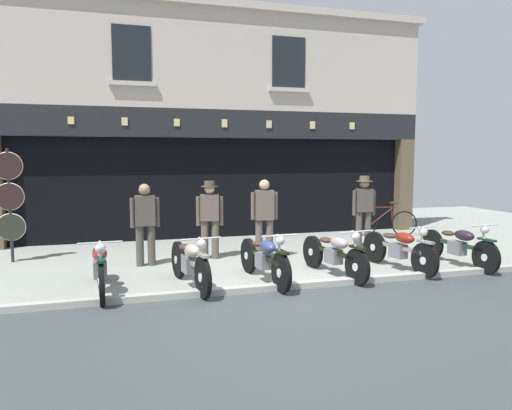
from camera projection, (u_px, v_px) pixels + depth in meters
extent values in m
cube|color=gray|center=(224.00, 240.00, 12.51)|extent=(23.18, 10.00, 0.08)
cube|color=#A7A69D|center=(291.00, 288.00, 7.81)|extent=(23.18, 0.16, 0.18)
cube|color=black|center=(207.00, 184.00, 14.57)|extent=(10.29, 4.00, 2.60)
cube|color=brown|center=(403.00, 185.00, 14.06)|extent=(0.44, 0.36, 2.60)
cube|color=black|center=(219.00, 182.00, 12.88)|extent=(9.84, 0.03, 2.18)
cube|color=black|center=(222.00, 124.00, 12.32)|extent=(11.18, 0.24, 0.70)
cube|color=#DBC684|center=(71.00, 120.00, 11.17)|extent=(0.14, 0.03, 0.17)
cube|color=#DBC684|center=(125.00, 121.00, 11.51)|extent=(0.14, 0.03, 0.19)
cube|color=#DBC684|center=(177.00, 122.00, 11.86)|extent=(0.14, 0.03, 0.18)
cube|color=#DBC684|center=(225.00, 123.00, 12.20)|extent=(0.14, 0.03, 0.20)
cube|color=#DBC684|center=(269.00, 124.00, 12.53)|extent=(0.14, 0.03, 0.19)
cube|color=#DBC684|center=(313.00, 125.00, 12.87)|extent=(0.14, 0.03, 0.20)
cube|color=#DBC684|center=(352.00, 126.00, 13.20)|extent=(0.14, 0.03, 0.18)
cube|color=#C1B3A3|center=(221.00, 60.00, 12.23)|extent=(11.18, 0.40, 2.49)
cube|color=black|center=(132.00, 53.00, 11.41)|extent=(0.90, 0.02, 1.30)
cube|color=#C1B3A3|center=(132.00, 83.00, 11.44)|extent=(1.10, 0.12, 0.10)
cube|color=black|center=(289.00, 62.00, 12.52)|extent=(0.90, 0.02, 1.30)
cube|color=#C1B3A3|center=(289.00, 90.00, 12.55)|extent=(1.10, 0.12, 0.10)
cube|color=#C1B3A3|center=(222.00, 4.00, 12.00)|extent=(11.48, 0.44, 0.18)
cylinder|color=black|center=(102.00, 283.00, 6.93)|extent=(0.10, 0.65, 0.64)
cylinder|color=silver|center=(102.00, 283.00, 6.93)|extent=(0.11, 0.15, 0.14)
cylinder|color=black|center=(99.00, 263.00, 8.25)|extent=(0.11, 0.65, 0.64)
cylinder|color=silver|center=(99.00, 263.00, 8.25)|extent=(0.12, 0.15, 0.14)
cube|color=#113628|center=(100.00, 265.00, 7.57)|extent=(0.14, 1.30, 0.07)
cube|color=slate|center=(100.00, 269.00, 7.58)|extent=(0.22, 0.33, 0.26)
ellipsoid|color=maroon|center=(100.00, 254.00, 7.39)|extent=(0.24, 0.47, 0.20)
ellipsoid|color=#38281E|center=(99.00, 250.00, 7.79)|extent=(0.22, 0.31, 0.10)
cube|color=#113628|center=(101.00, 260.00, 6.89)|extent=(0.12, 0.36, 0.04)
sphere|color=silver|center=(100.00, 248.00, 6.93)|extent=(0.15, 0.15, 0.15)
cylinder|color=silver|center=(100.00, 243.00, 6.92)|extent=(0.62, 0.06, 0.02)
cylinder|color=silver|center=(101.00, 263.00, 6.93)|extent=(0.05, 0.28, 0.61)
cylinder|color=black|center=(203.00, 277.00, 7.26)|extent=(0.16, 0.65, 0.64)
cylinder|color=silver|center=(203.00, 277.00, 7.26)|extent=(0.12, 0.15, 0.14)
cylinder|color=black|center=(178.00, 260.00, 8.50)|extent=(0.17, 0.65, 0.64)
cylinder|color=silver|center=(178.00, 260.00, 8.50)|extent=(0.13, 0.16, 0.14)
cube|color=gray|center=(190.00, 261.00, 7.87)|extent=(0.25, 1.26, 0.07)
cube|color=slate|center=(190.00, 265.00, 7.88)|extent=(0.24, 0.34, 0.26)
ellipsoid|color=#A89A90|center=(192.00, 250.00, 7.70)|extent=(0.28, 0.49, 0.20)
ellipsoid|color=#38281E|center=(185.00, 247.00, 8.07)|extent=(0.24, 0.33, 0.10)
cube|color=gray|center=(203.00, 255.00, 7.23)|extent=(0.15, 0.37, 0.04)
sphere|color=silver|center=(201.00, 244.00, 7.27)|extent=(0.15, 0.15, 0.15)
cylinder|color=silver|center=(201.00, 239.00, 7.26)|extent=(0.62, 0.11, 0.02)
cylinder|color=silver|center=(202.00, 258.00, 7.27)|extent=(0.07, 0.27, 0.61)
cylinder|color=black|center=(281.00, 273.00, 7.56)|extent=(0.13, 0.63, 0.63)
cylinder|color=silver|center=(281.00, 273.00, 7.56)|extent=(0.11, 0.15, 0.14)
cylinder|color=black|center=(249.00, 256.00, 8.87)|extent=(0.14, 0.64, 0.63)
cylinder|color=silver|center=(249.00, 256.00, 8.87)|extent=(0.12, 0.15, 0.14)
cube|color=black|center=(264.00, 257.00, 8.21)|extent=(0.20, 1.31, 0.07)
cube|color=slate|center=(264.00, 261.00, 8.21)|extent=(0.23, 0.34, 0.26)
ellipsoid|color=navy|center=(268.00, 247.00, 8.03)|extent=(0.26, 0.48, 0.20)
ellipsoid|color=#38281E|center=(258.00, 244.00, 8.42)|extent=(0.23, 0.32, 0.10)
cube|color=black|center=(281.00, 252.00, 7.53)|extent=(0.13, 0.37, 0.04)
sphere|color=silver|center=(280.00, 241.00, 7.57)|extent=(0.15, 0.15, 0.15)
cylinder|color=silver|center=(280.00, 236.00, 7.56)|extent=(0.62, 0.08, 0.02)
cylinder|color=silver|center=(280.00, 254.00, 7.57)|extent=(0.06, 0.28, 0.61)
cylinder|color=black|center=(357.00, 267.00, 8.00)|extent=(0.16, 0.62, 0.61)
cylinder|color=silver|center=(357.00, 267.00, 8.00)|extent=(0.12, 0.15, 0.13)
cylinder|color=black|center=(313.00, 252.00, 9.27)|extent=(0.17, 0.62, 0.61)
cylinder|color=silver|center=(313.00, 252.00, 9.27)|extent=(0.13, 0.15, 0.13)
cube|color=black|center=(333.00, 252.00, 8.62)|extent=(0.26, 1.29, 0.07)
cube|color=slate|center=(333.00, 256.00, 8.63)|extent=(0.24, 0.35, 0.26)
ellipsoid|color=gray|center=(339.00, 243.00, 8.45)|extent=(0.28, 0.49, 0.20)
ellipsoid|color=#38281E|center=(326.00, 240.00, 8.83)|extent=(0.24, 0.33, 0.10)
cube|color=black|center=(358.00, 248.00, 7.97)|extent=(0.15, 0.37, 0.04)
sphere|color=silver|center=(356.00, 237.00, 8.01)|extent=(0.15, 0.15, 0.15)
cylinder|color=silver|center=(356.00, 232.00, 8.00)|extent=(0.62, 0.11, 0.02)
cylinder|color=silver|center=(356.00, 249.00, 8.01)|extent=(0.07, 0.26, 0.61)
cylinder|color=black|center=(425.00, 261.00, 8.46)|extent=(0.16, 0.63, 0.62)
cylinder|color=silver|center=(425.00, 261.00, 8.46)|extent=(0.12, 0.15, 0.14)
cylinder|color=black|center=(375.00, 247.00, 9.71)|extent=(0.17, 0.63, 0.62)
cylinder|color=silver|center=(375.00, 247.00, 9.71)|extent=(0.13, 0.15, 0.14)
cube|color=gray|center=(398.00, 247.00, 9.07)|extent=(0.25, 1.26, 0.07)
cube|color=slate|center=(398.00, 251.00, 9.08)|extent=(0.24, 0.35, 0.26)
ellipsoid|color=maroon|center=(405.00, 238.00, 8.90)|extent=(0.28, 0.49, 0.20)
ellipsoid|color=#38281E|center=(390.00, 236.00, 9.28)|extent=(0.24, 0.33, 0.10)
cube|color=gray|center=(425.00, 242.00, 8.43)|extent=(0.15, 0.37, 0.04)
sphere|color=silver|center=(423.00, 232.00, 8.47)|extent=(0.15, 0.15, 0.15)
cylinder|color=silver|center=(423.00, 227.00, 8.46)|extent=(0.62, 0.11, 0.02)
cylinder|color=silver|center=(424.00, 244.00, 8.47)|extent=(0.08, 0.29, 0.60)
cylinder|color=black|center=(486.00, 257.00, 8.76)|extent=(0.12, 0.61, 0.61)
cylinder|color=silver|center=(486.00, 257.00, 8.76)|extent=(0.11, 0.14, 0.13)
cylinder|color=black|center=(432.00, 244.00, 10.08)|extent=(0.13, 0.61, 0.61)
cylinder|color=silver|center=(432.00, 244.00, 10.08)|extent=(0.12, 0.14, 0.13)
cube|color=#1C3324|center=(457.00, 244.00, 9.41)|extent=(0.17, 1.30, 0.07)
cube|color=slate|center=(457.00, 248.00, 9.42)|extent=(0.22, 0.33, 0.26)
ellipsoid|color=black|center=(464.00, 235.00, 9.23)|extent=(0.26, 0.48, 0.20)
ellipsoid|color=#38281E|center=(448.00, 233.00, 9.63)|extent=(0.22, 0.31, 0.10)
cube|color=#1C3324|center=(487.00, 240.00, 8.73)|extent=(0.13, 0.37, 0.04)
sphere|color=silver|center=(485.00, 230.00, 8.77)|extent=(0.15, 0.15, 0.15)
cylinder|color=silver|center=(485.00, 225.00, 8.76)|extent=(0.62, 0.07, 0.02)
cylinder|color=silver|center=(485.00, 241.00, 8.77)|extent=(0.06, 0.26, 0.61)
cylinder|color=#47423D|center=(151.00, 245.00, 9.45)|extent=(0.15, 0.15, 0.81)
cylinder|color=#47423D|center=(140.00, 245.00, 9.39)|extent=(0.15, 0.15, 0.81)
cube|color=#47423D|center=(145.00, 211.00, 9.36)|extent=(0.38, 0.22, 0.58)
cube|color=silver|center=(144.00, 206.00, 9.46)|extent=(0.14, 0.02, 0.33)
cube|color=maroon|center=(144.00, 207.00, 9.47)|extent=(0.05, 0.01, 0.30)
cylinder|color=#47423D|center=(157.00, 212.00, 9.42)|extent=(0.09, 0.09, 0.58)
cylinder|color=#47423D|center=(132.00, 213.00, 9.29)|extent=(0.09, 0.09, 0.58)
sphere|color=#9E7A5B|center=(144.00, 189.00, 9.31)|extent=(0.22, 0.22, 0.22)
cylinder|color=brown|center=(215.00, 239.00, 10.08)|extent=(0.15, 0.15, 0.82)
cylinder|color=brown|center=(205.00, 239.00, 10.06)|extent=(0.15, 0.15, 0.82)
cube|color=brown|center=(210.00, 208.00, 10.00)|extent=(0.42, 0.30, 0.54)
cube|color=silver|center=(210.00, 204.00, 10.11)|extent=(0.14, 0.05, 0.30)
cube|color=brown|center=(210.00, 204.00, 10.12)|extent=(0.05, 0.02, 0.28)
cylinder|color=brown|center=(221.00, 211.00, 10.02)|extent=(0.09, 0.09, 0.61)
cylinder|color=brown|center=(198.00, 211.00, 9.99)|extent=(0.09, 0.09, 0.61)
sphere|color=beige|center=(209.00, 189.00, 9.96)|extent=(0.20, 0.20, 0.20)
cylinder|color=#4C4238|center=(209.00, 186.00, 9.96)|extent=(0.34, 0.34, 0.01)
cylinder|color=#4C4238|center=(209.00, 184.00, 9.95)|extent=(0.21, 0.21, 0.11)
cylinder|color=brown|center=(270.00, 239.00, 10.04)|extent=(0.15, 0.15, 0.84)
cylinder|color=brown|center=(259.00, 239.00, 10.01)|extent=(0.15, 0.15, 0.84)
cube|color=brown|center=(264.00, 205.00, 9.95)|extent=(0.41, 0.27, 0.61)
cube|color=silver|center=(263.00, 201.00, 10.06)|extent=(0.14, 0.04, 0.34)
cube|color=maroon|center=(263.00, 202.00, 10.07)|extent=(0.05, 0.02, 0.32)
cylinder|color=brown|center=(276.00, 206.00, 9.99)|extent=(0.09, 0.09, 0.56)
cylinder|color=brown|center=(253.00, 206.00, 9.92)|extent=(0.09, 0.09, 0.56)
sphere|color=tan|center=(264.00, 185.00, 9.91)|extent=(0.21, 0.21, 0.21)
cylinder|color=#47423D|center=(368.00, 229.00, 11.44)|extent=(0.15, 0.15, 0.85)
cylinder|color=#47423D|center=(359.00, 229.00, 11.41)|extent=(0.15, 0.15, 0.85)
cube|color=#47423D|center=(364.00, 200.00, 11.36)|extent=(0.41, 0.27, 0.54)
cube|color=silver|center=(362.00, 197.00, 11.46)|extent=(0.14, 0.04, 0.30)
cube|color=#47234C|center=(362.00, 197.00, 11.48)|extent=(0.05, 0.02, 0.28)
cylinder|color=#47423D|center=(373.00, 203.00, 11.40)|extent=(0.09, 0.09, 0.59)
cylinder|color=#47423D|center=(354.00, 203.00, 11.33)|extent=(0.09, 0.09, 0.59)
sphere|color=#9E7A5B|center=(364.00, 184.00, 11.32)|extent=(0.22, 0.22, 0.22)
cylinder|color=brown|center=(364.00, 181.00, 11.31)|extent=(0.37, 0.37, 0.01)
cylinder|color=brown|center=(364.00, 179.00, 11.30)|extent=(0.23, 0.23, 0.12)
cylinder|color=#232328|center=(10.00, 206.00, 9.66)|extent=(0.06, 0.06, 2.29)
cylinder|color=black|center=(8.00, 166.00, 9.56)|extent=(0.53, 0.03, 0.53)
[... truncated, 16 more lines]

